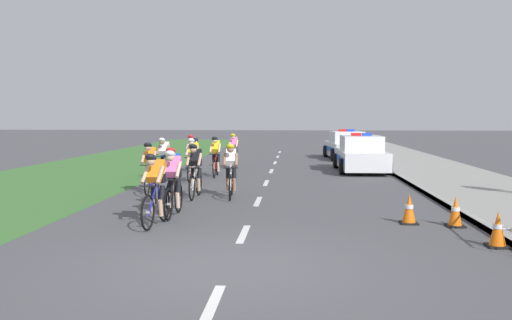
# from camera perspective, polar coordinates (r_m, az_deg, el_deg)

# --- Properties ---
(ground_plane) EXTENTS (160.00, 160.00, 0.00)m
(ground_plane) POSITION_cam_1_polar(r_m,az_deg,el_deg) (8.33, -2.84, -11.18)
(ground_plane) COLOR #4C4C51
(sidewalk_slab) EXTENTS (3.91, 60.00, 0.12)m
(sidewalk_slab) POSITION_cam_1_polar(r_m,az_deg,el_deg) (22.79, 18.69, -1.16)
(sidewalk_slab) COLOR gray
(sidewalk_slab) RESTS_ON ground
(kerb_edge) EXTENTS (0.16, 60.00, 0.13)m
(kerb_edge) POSITION_cam_1_polar(r_m,az_deg,el_deg) (22.39, 14.04, -1.14)
(kerb_edge) COLOR #9E9E99
(kerb_edge) RESTS_ON ground
(grass_verge) EXTENTS (7.00, 60.00, 0.01)m
(grass_verge) POSITION_cam_1_polar(r_m,az_deg,el_deg) (23.72, -17.28, -1.04)
(grass_verge) COLOR #3D7033
(grass_verge) RESTS_ON ground
(lane_markings_centre) EXTENTS (0.14, 29.60, 0.01)m
(lane_markings_centre) POSITION_cam_1_polar(r_m,az_deg,el_deg) (20.34, 1.39, -1.75)
(lane_markings_centre) COLOR white
(lane_markings_centre) RESTS_ON ground
(cyclist_lead) EXTENTS (0.44, 1.72, 1.56)m
(cyclist_lead) POSITION_cam_1_polar(r_m,az_deg,el_deg) (11.30, -10.61, -2.98)
(cyclist_lead) COLOR black
(cyclist_lead) RESTS_ON ground
(cyclist_second) EXTENTS (0.42, 1.72, 1.56)m
(cyclist_second) POSITION_cam_1_polar(r_m,az_deg,el_deg) (12.27, -8.78, -2.35)
(cyclist_second) COLOR black
(cyclist_second) RESTS_ON ground
(cyclist_third) EXTENTS (0.42, 1.72, 1.56)m
(cyclist_third) POSITION_cam_1_polar(r_m,az_deg,el_deg) (13.35, -8.79, -1.79)
(cyclist_third) COLOR black
(cyclist_third) RESTS_ON ground
(cyclist_fourth) EXTENTS (0.42, 1.72, 1.56)m
(cyclist_fourth) POSITION_cam_1_polar(r_m,az_deg,el_deg) (14.98, -6.47, -1.06)
(cyclist_fourth) COLOR black
(cyclist_fourth) RESTS_ON ground
(cyclist_fifth) EXTENTS (0.44, 1.72, 1.56)m
(cyclist_fifth) POSITION_cam_1_polar(r_m,az_deg,el_deg) (14.93, -2.68, -1.06)
(cyclist_fifth) COLOR black
(cyclist_fifth) RESTS_ON ground
(cyclist_sixth) EXTENTS (0.44, 1.72, 1.56)m
(cyclist_sixth) POSITION_cam_1_polar(r_m,az_deg,el_deg) (16.02, -11.20, -0.75)
(cyclist_sixth) COLOR black
(cyclist_sixth) RESTS_ON ground
(cyclist_seventh) EXTENTS (0.43, 1.72, 1.56)m
(cyclist_seventh) POSITION_cam_1_polar(r_m,az_deg,el_deg) (18.68, -6.69, 0.07)
(cyclist_seventh) COLOR black
(cyclist_seventh) RESTS_ON ground
(cyclist_eighth) EXTENTS (0.42, 1.72, 1.56)m
(cyclist_eighth) POSITION_cam_1_polar(r_m,az_deg,el_deg) (19.34, -9.74, 0.18)
(cyclist_eighth) COLOR black
(cyclist_eighth) RESTS_ON ground
(cyclist_ninth) EXTENTS (0.42, 1.72, 1.56)m
(cyclist_ninth) POSITION_cam_1_polar(r_m,az_deg,el_deg) (20.22, -4.31, 0.43)
(cyclist_ninth) COLOR black
(cyclist_ninth) RESTS_ON ground
(cyclist_tenth) EXTENTS (0.45, 1.72, 1.56)m
(cyclist_tenth) POSITION_cam_1_polar(r_m,az_deg,el_deg) (22.19, -6.72, 0.79)
(cyclist_tenth) COLOR black
(cyclist_tenth) RESTS_ON ground
(cyclist_eleventh) EXTENTS (0.42, 1.72, 1.56)m
(cyclist_eleventh) POSITION_cam_1_polar(r_m,az_deg,el_deg) (23.55, -2.38, 1.04)
(cyclist_eleventh) COLOR black
(cyclist_eleventh) RESTS_ON ground
(police_car_nearest) EXTENTS (2.06, 4.43, 1.59)m
(police_car_nearest) POSITION_cam_1_polar(r_m,az_deg,el_deg) (22.58, 11.07, 0.53)
(police_car_nearest) COLOR white
(police_car_nearest) RESTS_ON ground
(police_car_second) EXTENTS (2.29, 4.54, 1.59)m
(police_car_second) POSITION_cam_1_polar(r_m,az_deg,el_deg) (29.05, 9.54, 1.45)
(police_car_second) COLOR silver
(police_car_second) RESTS_ON ground
(traffic_cone_near) EXTENTS (0.36, 0.36, 0.64)m
(traffic_cone_near) POSITION_cam_1_polar(r_m,az_deg,el_deg) (11.83, 20.43, -5.19)
(traffic_cone_near) COLOR black
(traffic_cone_near) RESTS_ON ground
(traffic_cone_mid) EXTENTS (0.36, 0.36, 0.64)m
(traffic_cone_mid) POSITION_cam_1_polar(r_m,az_deg,el_deg) (10.29, 24.30, -6.75)
(traffic_cone_mid) COLOR black
(traffic_cone_mid) RESTS_ON ground
(traffic_cone_far) EXTENTS (0.36, 0.36, 0.64)m
(traffic_cone_far) POSITION_cam_1_polar(r_m,az_deg,el_deg) (11.84, 15.96, -5.06)
(traffic_cone_far) COLOR black
(traffic_cone_far) RESTS_ON ground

